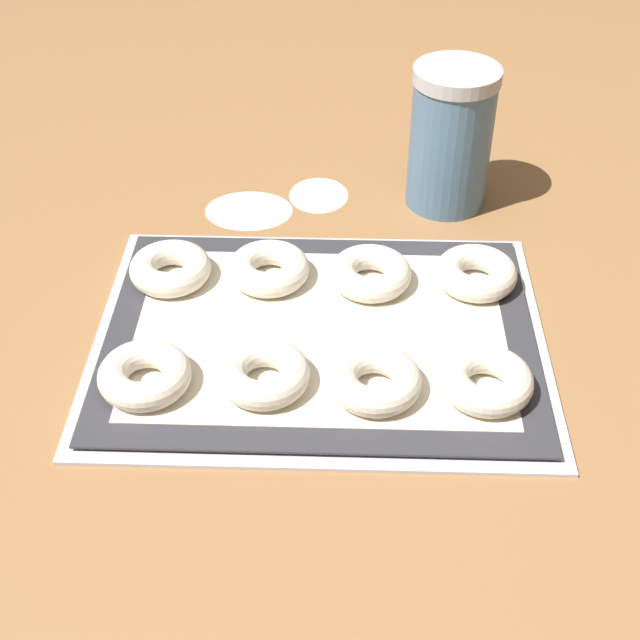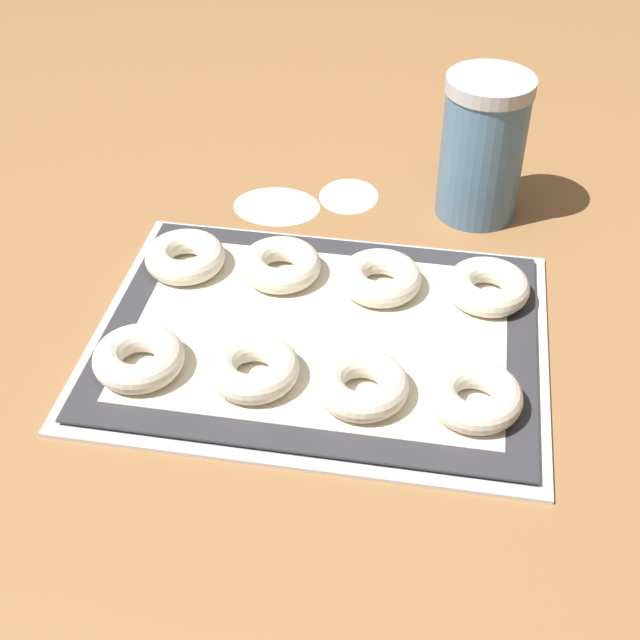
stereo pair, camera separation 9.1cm
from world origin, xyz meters
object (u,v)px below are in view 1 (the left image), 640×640
(bagel_back_mid_left, at_px, (269,268))
(bagel_back_far_right, at_px, (476,273))
(bagel_front_far_left, at_px, (145,375))
(bagel_front_far_right, at_px, (486,380))
(baking_tray, at_px, (320,336))
(bagel_front_mid_left, at_px, (263,374))
(bagel_back_far_left, at_px, (170,268))
(bagel_front_mid_right, at_px, (375,380))
(flour_canister, at_px, (451,138))
(bagel_back_mid_right, at_px, (370,273))

(bagel_back_mid_left, height_order, bagel_back_far_right, same)
(bagel_front_far_left, height_order, bagel_front_far_right, same)
(baking_tray, xyz_separation_m, bagel_back_far_right, (0.16, 0.08, 0.02))
(bagel_front_mid_left, distance_m, bagel_front_far_right, 0.20)
(baking_tray, bearing_deg, bagel_back_far_left, 153.54)
(bagel_front_far_right, bearing_deg, bagel_back_far_left, 152.91)
(bagel_front_far_right, xyz_separation_m, bagel_back_far_right, (0.01, 0.16, 0.00))
(bagel_front_far_left, relative_size, bagel_back_far_left, 1.00)
(bagel_front_mid_right, relative_size, flour_canister, 0.50)
(bagel_front_far_left, distance_m, bagel_back_mid_left, 0.19)
(bagel_front_far_left, height_order, bagel_front_mid_right, same)
(bagel_back_far_right, bearing_deg, baking_tray, -153.10)
(bagel_front_far_left, relative_size, bagel_back_far_right, 1.00)
(bagel_front_far_right, xyz_separation_m, flour_canister, (-0.01, 0.34, 0.06))
(bagel_front_mid_left, bearing_deg, baking_tray, 57.67)
(baking_tray, height_order, bagel_back_mid_right, bagel_back_mid_right)
(bagel_front_far_left, distance_m, bagel_front_far_right, 0.31)
(bagel_back_far_left, bearing_deg, bagel_back_far_right, 0.31)
(bagel_back_far_right, bearing_deg, bagel_back_mid_left, 179.61)
(bagel_front_far_right, distance_m, flour_canister, 0.34)
(bagel_back_mid_right, relative_size, bagel_back_far_right, 1.00)
(bagel_front_mid_right, xyz_separation_m, bagel_front_far_right, (0.10, 0.00, 0.00))
(bagel_back_far_right, bearing_deg, bagel_back_mid_right, -178.12)
(bagel_back_far_left, xyz_separation_m, bagel_back_mid_left, (0.10, 0.00, 0.00))
(bagel_back_far_left, distance_m, bagel_back_mid_right, 0.21)
(bagel_front_far_left, relative_size, bagel_front_mid_left, 1.00)
(bagel_back_far_left, relative_size, bagel_back_mid_left, 1.00)
(bagel_front_mid_right, height_order, bagel_front_far_right, same)
(baking_tray, xyz_separation_m, bagel_front_mid_left, (-0.05, -0.08, 0.02))
(bagel_front_far_right, bearing_deg, bagel_front_mid_left, 179.22)
(bagel_front_mid_right, height_order, bagel_back_mid_right, same)
(bagel_front_far_right, bearing_deg, baking_tray, 152.25)
(bagel_front_mid_left, bearing_deg, bagel_back_mid_right, 57.41)
(bagel_front_far_left, relative_size, bagel_back_mid_left, 1.00)
(baking_tray, relative_size, bagel_back_far_right, 5.20)
(bagel_back_far_left, height_order, bagel_back_mid_right, same)
(bagel_back_mid_left, relative_size, bagel_back_mid_right, 1.00)
(bagel_front_far_left, height_order, bagel_back_mid_right, same)
(bagel_back_mid_right, distance_m, bagel_back_far_right, 0.11)
(bagel_back_mid_right, bearing_deg, bagel_front_far_right, -56.99)
(bagel_back_far_left, distance_m, bagel_back_far_right, 0.32)
(bagel_back_far_right, bearing_deg, flour_canister, 95.54)
(bagel_back_far_left, bearing_deg, bagel_front_far_left, -89.07)
(bagel_back_mid_left, bearing_deg, baking_tray, -55.75)
(bagel_back_mid_right, bearing_deg, flour_canister, 63.08)
(bagel_back_mid_left, bearing_deg, bagel_front_mid_left, -87.43)
(baking_tray, bearing_deg, bagel_front_mid_right, -57.79)
(flour_canister, bearing_deg, bagel_front_far_right, -88.32)
(bagel_front_far_left, relative_size, bagel_front_mid_right, 1.00)
(baking_tray, height_order, bagel_back_mid_left, bagel_back_mid_left)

